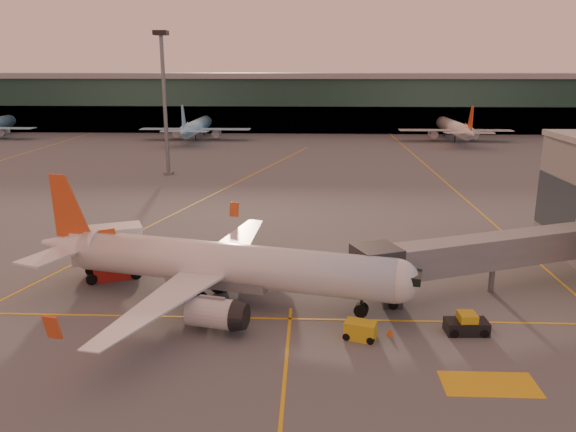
{
  "coord_description": "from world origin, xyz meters",
  "views": [
    {
      "loc": [
        6.55,
        -36.07,
        19.47
      ],
      "look_at": [
        4.3,
        18.11,
        5.0
      ],
      "focal_mm": 35.0,
      "sensor_mm": 36.0,
      "label": 1
    }
  ],
  "objects_px": {
    "catering_truck": "(108,249)",
    "pushback_tug": "(467,325)",
    "main_airplane": "(217,265)",
    "gpu_cart": "(360,331)"
  },
  "relations": [
    {
      "from": "catering_truck",
      "to": "pushback_tug",
      "type": "xyz_separation_m",
      "value": [
        30.87,
        -10.31,
        -2.18
      ]
    },
    {
      "from": "main_airplane",
      "to": "gpu_cart",
      "type": "height_order",
      "value": "main_airplane"
    },
    {
      "from": "main_airplane",
      "to": "catering_truck",
      "type": "xyz_separation_m",
      "value": [
        -11.23,
        5.31,
        -0.51
      ]
    },
    {
      "from": "catering_truck",
      "to": "gpu_cart",
      "type": "bearing_deg",
      "value": -50.24
    },
    {
      "from": "pushback_tug",
      "to": "gpu_cart",
      "type": "bearing_deg",
      "value": -173.77
    },
    {
      "from": "gpu_cart",
      "to": "pushback_tug",
      "type": "bearing_deg",
      "value": 27.67
    },
    {
      "from": "catering_truck",
      "to": "gpu_cart",
      "type": "height_order",
      "value": "catering_truck"
    },
    {
      "from": "gpu_cart",
      "to": "catering_truck",
      "type": "bearing_deg",
      "value": 171.76
    },
    {
      "from": "main_airplane",
      "to": "gpu_cart",
      "type": "relative_size",
      "value": 12.87
    },
    {
      "from": "main_airplane",
      "to": "pushback_tug",
      "type": "bearing_deg",
      "value": -0.62
    }
  ]
}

